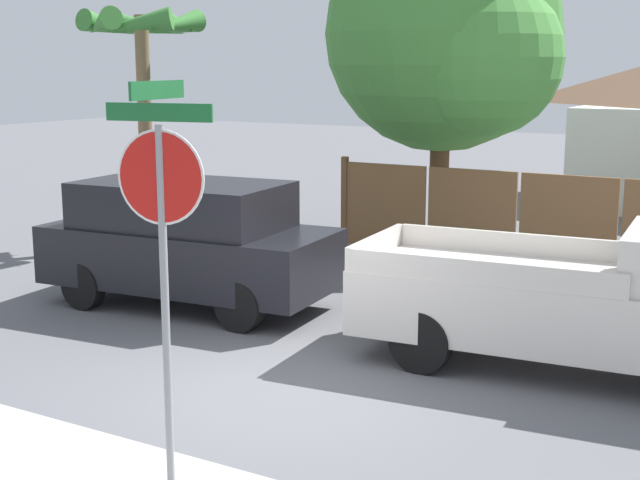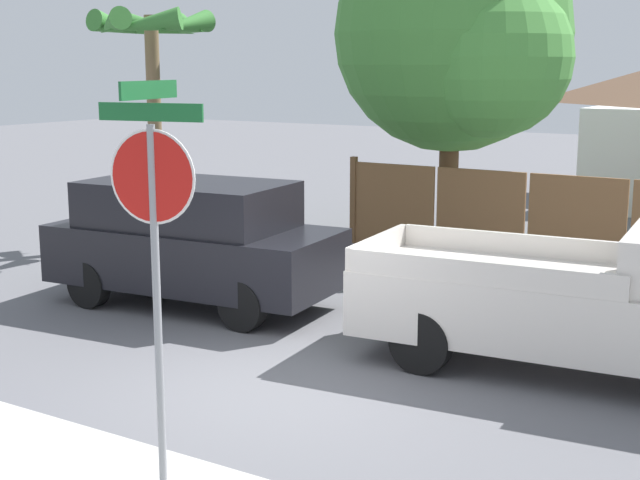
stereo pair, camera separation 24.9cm
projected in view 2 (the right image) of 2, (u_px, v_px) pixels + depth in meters
The scene contains 6 objects.
ground_plane at pixel (281, 387), 10.31m from camera, with size 80.00×80.00×0.00m, color slate.
oak_tree at pixel (460, 39), 17.57m from camera, with size 4.96×4.73×6.65m.
palm_tree at pixel (152, 45), 17.64m from camera, with size 2.36×2.56×4.75m.
red_suv at pixel (193, 240), 13.68m from camera, with size 4.60×2.32×1.93m.
orange_pickup at pixel (593, 302), 10.59m from camera, with size 5.34×2.41×1.82m.
stop_sign at pixel (154, 214), 7.47m from camera, with size 0.96×0.86×3.54m.
Camera 2 is at (5.51, -8.10, 3.67)m, focal length 50.00 mm.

